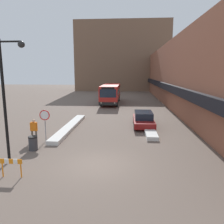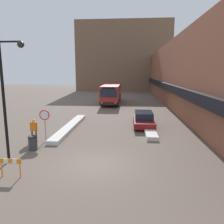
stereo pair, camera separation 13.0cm
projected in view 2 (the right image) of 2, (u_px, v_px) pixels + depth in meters
ground_plane at (96, 165)px, 12.19m from camera, size 160.00×160.00×0.00m
building_row_right at (182, 74)px, 34.09m from camera, size 5.50×60.00×9.58m
building_backdrop_far at (124, 57)px, 61.81m from camera, size 26.00×8.00×18.85m
snow_bank_left at (70, 127)px, 20.09m from camera, size 0.90×9.67×0.31m
snow_bank_right at (148, 126)px, 20.42m from camera, size 0.90×8.50×0.32m
city_bus at (112, 93)px, 36.19m from camera, size 2.72×10.68×3.08m
parked_car_front at (144, 119)px, 20.80m from camera, size 1.91×4.71×1.39m
stop_sign at (45, 119)px, 16.01m from camera, size 0.76×0.08×2.38m
street_lamp at (7, 89)px, 11.89m from camera, size 1.46×0.36×6.82m
pedestrian at (34, 128)px, 16.05m from camera, size 0.56×0.23×1.73m
trash_bin at (33, 143)px, 14.43m from camera, size 0.59×0.59×0.95m
construction_barricade at (10, 164)px, 10.65m from camera, size 1.10×0.06×0.94m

